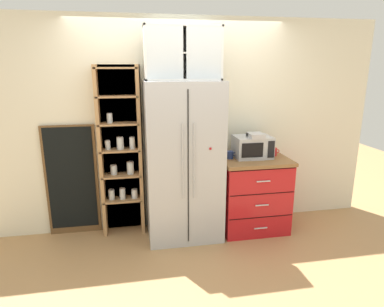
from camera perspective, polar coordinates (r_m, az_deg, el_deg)
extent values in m
plane|color=tan|center=(4.17, -1.30, -13.76)|extent=(10.70, 10.70, 0.00)
cube|color=silver|center=(4.12, -2.30, 4.76)|extent=(5.00, 0.10, 2.55)
cube|color=#B7BABF|center=(3.85, -1.46, -1.39)|extent=(0.85, 0.63, 1.84)
cube|color=black|center=(3.55, -0.65, -2.80)|extent=(0.01, 0.01, 1.69)
cylinder|color=#B7BABF|center=(3.50, -1.59, -1.48)|extent=(0.02, 0.02, 0.83)
cylinder|color=#B7BABF|center=(3.52, 0.34, -1.37)|extent=(0.02, 0.02, 0.83)
cube|color=#A8161C|center=(3.54, 3.16, 0.83)|extent=(0.02, 0.01, 0.02)
cube|color=brown|center=(4.11, -12.10, 0.53)|extent=(0.53, 0.04, 2.01)
cube|color=tan|center=(4.00, -15.37, -0.07)|extent=(0.04, 0.21, 2.01)
cube|color=tan|center=(3.98, -8.88, 0.24)|extent=(0.04, 0.21, 2.01)
cube|color=tan|center=(4.17, -11.70, -7.68)|extent=(0.47, 0.21, 0.02)
cylinder|color=silver|center=(4.15, -13.59, -6.90)|extent=(0.07, 0.07, 0.11)
cylinder|color=#B77A38|center=(4.16, -13.57, -7.12)|extent=(0.06, 0.06, 0.08)
cylinder|color=#B2B2B7|center=(4.13, -13.64, -6.09)|extent=(0.07, 0.07, 0.01)
cylinder|color=silver|center=(4.14, -11.79, -6.78)|extent=(0.07, 0.07, 0.13)
cylinder|color=brown|center=(4.14, -11.78, -7.02)|extent=(0.06, 0.06, 0.09)
cylinder|color=#B2B2B7|center=(4.11, -11.84, -5.88)|extent=(0.07, 0.07, 0.01)
cylinder|color=silver|center=(4.14, -9.81, -6.83)|extent=(0.07, 0.07, 0.10)
cylinder|color=#2D2D2D|center=(4.15, -9.80, -7.03)|extent=(0.06, 0.06, 0.07)
cylinder|color=#B2B2B7|center=(4.12, -9.84, -6.07)|extent=(0.07, 0.07, 0.01)
cube|color=tan|center=(4.06, -11.92, -3.65)|extent=(0.47, 0.21, 0.02)
cylinder|color=silver|center=(4.06, -13.22, -2.78)|extent=(0.08, 0.08, 0.11)
cylinder|color=beige|center=(4.07, -13.21, -3.00)|extent=(0.07, 0.07, 0.07)
cylinder|color=#B2B2B7|center=(4.05, -13.27, -1.98)|extent=(0.07, 0.07, 0.01)
cylinder|color=silver|center=(4.04, -10.48, -2.49)|extent=(0.08, 0.08, 0.14)
cylinder|color=#382316|center=(4.05, -10.47, -2.77)|extent=(0.07, 0.07, 0.09)
cylinder|color=#B2B2B7|center=(4.02, -10.53, -1.46)|extent=(0.08, 0.08, 0.01)
cube|color=tan|center=(3.97, -12.16, 0.59)|extent=(0.47, 0.21, 0.02)
cylinder|color=silver|center=(3.99, -14.21, 1.37)|extent=(0.06, 0.06, 0.10)
cylinder|color=#E0C67F|center=(3.99, -14.19, 1.17)|extent=(0.05, 0.05, 0.07)
cylinder|color=#B2B2B7|center=(3.97, -14.26, 2.15)|extent=(0.06, 0.06, 0.01)
cylinder|color=silver|center=(3.96, -12.17, 1.66)|extent=(0.08, 0.08, 0.14)
cylinder|color=white|center=(3.96, -12.15, 1.38)|extent=(0.07, 0.07, 0.09)
cylinder|color=#B2B2B7|center=(3.94, -12.23, 2.71)|extent=(0.08, 0.08, 0.01)
cylinder|color=silver|center=(3.95, -10.19, 1.72)|extent=(0.06, 0.06, 0.13)
cylinder|color=white|center=(3.95, -10.18, 1.44)|extent=(0.06, 0.06, 0.09)
cylinder|color=#B2B2B7|center=(3.93, -10.24, 2.74)|extent=(0.06, 0.06, 0.01)
cube|color=tan|center=(3.91, -12.41, 4.98)|extent=(0.47, 0.21, 0.02)
cylinder|color=silver|center=(3.91, -13.90, 5.81)|extent=(0.06, 0.06, 0.10)
cylinder|color=#CCB78C|center=(3.92, -13.88, 5.58)|extent=(0.05, 0.05, 0.07)
cylinder|color=#B2B2B7|center=(3.91, -13.95, 6.64)|extent=(0.06, 0.06, 0.01)
cube|color=tan|center=(3.87, -12.66, 9.50)|extent=(0.47, 0.21, 0.02)
cube|color=tan|center=(3.86, -12.93, 14.07)|extent=(0.47, 0.21, 0.02)
cube|color=red|center=(4.23, 10.29, -7.01)|extent=(0.80, 0.61, 0.87)
cube|color=olive|center=(4.09, 10.58, -1.05)|extent=(0.83, 0.64, 0.04)
cube|color=black|center=(4.04, 11.73, -10.65)|extent=(0.78, 0.00, 0.01)
cube|color=silver|center=(4.09, 11.68, -12.39)|extent=(0.16, 0.01, 0.01)
cube|color=black|center=(3.92, 11.95, -6.80)|extent=(0.78, 0.00, 0.01)
cube|color=silver|center=(3.96, 11.90, -8.65)|extent=(0.16, 0.01, 0.01)
cube|color=black|center=(3.82, 12.18, -2.74)|extent=(0.78, 0.00, 0.01)
cube|color=silver|center=(3.86, 12.13, -4.67)|extent=(0.16, 0.01, 0.01)
cube|color=#B7BABF|center=(4.09, 10.29, 1.15)|extent=(0.44, 0.32, 0.26)
cube|color=black|center=(3.92, 10.31, 0.55)|extent=(0.26, 0.01, 0.17)
cube|color=black|center=(4.01, 13.38, 0.69)|extent=(0.08, 0.01, 0.20)
cube|color=#B7B7BC|center=(4.06, 10.70, -0.65)|extent=(0.17, 0.20, 0.03)
cube|color=#B7B7BC|center=(4.09, 10.44, 1.43)|extent=(0.17, 0.06, 0.30)
cube|color=#B7B7BC|center=(4.00, 10.88, 3.01)|extent=(0.17, 0.20, 0.06)
cylinder|color=black|center=(4.03, 10.80, 0.34)|extent=(0.11, 0.11, 0.12)
cylinder|color=navy|center=(4.01, 6.48, -0.24)|extent=(0.09, 0.09, 0.09)
torus|color=navy|center=(4.03, 7.23, -0.14)|extent=(0.05, 0.01, 0.05)
cylinder|color=red|center=(4.24, 13.79, 0.30)|extent=(0.08, 0.08, 0.10)
torus|color=red|center=(4.26, 14.44, 0.39)|extent=(0.05, 0.01, 0.05)
cylinder|color=navy|center=(4.11, 10.38, 0.51)|extent=(0.07, 0.07, 0.16)
cone|color=navy|center=(4.09, 10.43, 1.69)|extent=(0.07, 0.07, 0.04)
cylinder|color=navy|center=(4.08, 10.45, 2.10)|extent=(0.03, 0.03, 0.07)
cylinder|color=black|center=(4.07, 10.48, 2.64)|extent=(0.03, 0.03, 0.01)
cube|color=silver|center=(3.87, -2.00, 16.68)|extent=(0.82, 0.02, 0.56)
cube|color=silver|center=(3.74, -1.67, 20.92)|extent=(0.82, 0.32, 0.02)
cube|color=silver|center=(3.72, -1.61, 12.58)|extent=(0.82, 0.32, 0.02)
cube|color=silver|center=(3.68, -8.08, 16.64)|extent=(0.02, 0.32, 0.56)
cube|color=silver|center=(3.80, 4.59, 16.68)|extent=(0.02, 0.32, 0.56)
cube|color=silver|center=(3.72, -1.64, 16.76)|extent=(0.79, 0.30, 0.02)
cube|color=silver|center=(3.54, -4.66, 16.81)|extent=(0.38, 0.01, 0.52)
cube|color=silver|center=(3.60, 2.12, 16.81)|extent=(0.38, 0.01, 0.52)
cylinder|color=silver|center=(3.68, -6.13, 12.67)|extent=(0.05, 0.05, 0.00)
cylinder|color=silver|center=(3.68, -6.15, 13.18)|extent=(0.01, 0.01, 0.07)
cone|color=silver|center=(3.68, -6.18, 14.11)|extent=(0.06, 0.06, 0.05)
cylinder|color=silver|center=(3.72, -1.61, 12.76)|extent=(0.05, 0.05, 0.00)
cylinder|color=silver|center=(3.72, -1.62, 13.27)|extent=(0.01, 0.01, 0.07)
cone|color=silver|center=(3.72, -1.62, 14.19)|extent=(0.06, 0.06, 0.05)
cylinder|color=silver|center=(3.77, 2.81, 12.78)|extent=(0.05, 0.05, 0.00)
cylinder|color=silver|center=(3.77, 2.81, 13.28)|extent=(0.01, 0.01, 0.07)
cone|color=silver|center=(3.77, 2.82, 14.19)|extent=(0.06, 0.06, 0.05)
cylinder|color=white|center=(3.69, -5.60, 17.34)|extent=(0.06, 0.06, 0.07)
cylinder|color=white|center=(3.77, 2.23, 17.34)|extent=(0.06, 0.06, 0.07)
cube|color=brown|center=(4.22, -19.85, -4.39)|extent=(0.60, 0.04, 1.34)
cube|color=black|center=(4.19, -19.93, -4.09)|extent=(0.54, 0.01, 1.24)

